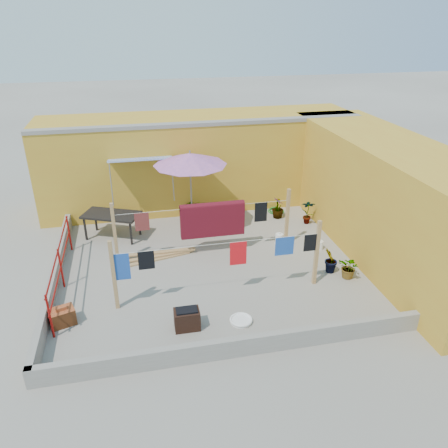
{
  "coord_description": "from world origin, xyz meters",
  "views": [
    {
      "loc": [
        -1.81,
        -10.3,
        6.32
      ],
      "look_at": [
        0.47,
        0.3,
        1.12
      ],
      "focal_mm": 35.0,
      "sensor_mm": 36.0,
      "label": 1
    }
  ],
  "objects_px": {
    "outdoor_table": "(111,216)",
    "plant_back_a": "(192,209)",
    "water_jug_a": "(320,245)",
    "brazier": "(187,319)",
    "water_jug_b": "(279,239)",
    "brick_stack": "(63,316)",
    "patio_umbrella": "(190,160)",
    "white_basin": "(241,320)",
    "green_hose": "(276,211)"
  },
  "relations": [
    {
      "from": "outdoor_table",
      "to": "plant_back_a",
      "type": "height_order",
      "value": "outdoor_table"
    },
    {
      "from": "water_jug_a",
      "to": "brazier",
      "type": "bearing_deg",
      "value": -147.4
    },
    {
      "from": "water_jug_b",
      "to": "brick_stack",
      "type": "bearing_deg",
      "value": -156.3
    },
    {
      "from": "outdoor_table",
      "to": "water_jug_a",
      "type": "relative_size",
      "value": 6.16
    },
    {
      "from": "patio_umbrella",
      "to": "white_basin",
      "type": "bearing_deg",
      "value": -85.18
    },
    {
      "from": "outdoor_table",
      "to": "water_jug_b",
      "type": "height_order",
      "value": "outdoor_table"
    },
    {
      "from": "white_basin",
      "to": "water_jug_b",
      "type": "bearing_deg",
      "value": 58.97
    },
    {
      "from": "outdoor_table",
      "to": "plant_back_a",
      "type": "xyz_separation_m",
      "value": [
        2.61,
        0.81,
        -0.36
      ]
    },
    {
      "from": "water_jug_a",
      "to": "green_hose",
      "type": "height_order",
      "value": "water_jug_a"
    },
    {
      "from": "brick_stack",
      "to": "brazier",
      "type": "bearing_deg",
      "value": -15.18
    },
    {
      "from": "white_basin",
      "to": "green_hose",
      "type": "height_order",
      "value": "white_basin"
    },
    {
      "from": "water_jug_a",
      "to": "brick_stack",
      "type": "bearing_deg",
      "value": -163.85
    },
    {
      "from": "white_basin",
      "to": "water_jug_b",
      "type": "xyz_separation_m",
      "value": [
        2.06,
        3.42,
        0.12
      ]
    },
    {
      "from": "white_basin",
      "to": "green_hose",
      "type": "distance_m",
      "value": 6.37
    },
    {
      "from": "patio_umbrella",
      "to": "water_jug_a",
      "type": "bearing_deg",
      "value": -29.03
    },
    {
      "from": "patio_umbrella",
      "to": "green_hose",
      "type": "relative_size",
      "value": 5.13
    },
    {
      "from": "patio_umbrella",
      "to": "brazier",
      "type": "relative_size",
      "value": 5.2
    },
    {
      "from": "green_hose",
      "to": "outdoor_table",
      "type": "bearing_deg",
      "value": -171.79
    },
    {
      "from": "brick_stack",
      "to": "outdoor_table",
      "type": "bearing_deg",
      "value": 75.68
    },
    {
      "from": "patio_umbrella",
      "to": "white_basin",
      "type": "distance_m",
      "value": 5.37
    },
    {
      "from": "outdoor_table",
      "to": "green_hose",
      "type": "bearing_deg",
      "value": 8.21
    },
    {
      "from": "plant_back_a",
      "to": "outdoor_table",
      "type": "bearing_deg",
      "value": -162.76
    },
    {
      "from": "brazier",
      "to": "white_basin",
      "type": "xyz_separation_m",
      "value": [
        1.23,
        -0.05,
        -0.2
      ]
    },
    {
      "from": "outdoor_table",
      "to": "brick_stack",
      "type": "bearing_deg",
      "value": -104.32
    },
    {
      "from": "water_jug_a",
      "to": "green_hose",
      "type": "xyz_separation_m",
      "value": [
        -0.4,
        2.91,
        -0.1
      ]
    },
    {
      "from": "plant_back_a",
      "to": "brick_stack",
      "type": "bearing_deg",
      "value": -126.51
    },
    {
      "from": "brazier",
      "to": "water_jug_a",
      "type": "distance_m",
      "value": 5.18
    },
    {
      "from": "water_jug_a",
      "to": "plant_back_a",
      "type": "relative_size",
      "value": 0.43
    },
    {
      "from": "outdoor_table",
      "to": "white_basin",
      "type": "relative_size",
      "value": 3.65
    },
    {
      "from": "outdoor_table",
      "to": "green_hose",
      "type": "distance_m",
      "value": 5.73
    },
    {
      "from": "brick_stack",
      "to": "plant_back_a",
      "type": "bearing_deg",
      "value": 53.49
    },
    {
      "from": "white_basin",
      "to": "water_jug_a",
      "type": "height_order",
      "value": "water_jug_a"
    },
    {
      "from": "water_jug_b",
      "to": "green_hose",
      "type": "bearing_deg",
      "value": 73.75
    },
    {
      "from": "water_jug_b",
      "to": "green_hose",
      "type": "distance_m",
      "value": 2.43
    },
    {
      "from": "outdoor_table",
      "to": "green_hose",
      "type": "height_order",
      "value": "outdoor_table"
    },
    {
      "from": "green_hose",
      "to": "plant_back_a",
      "type": "height_order",
      "value": "plant_back_a"
    },
    {
      "from": "patio_umbrella",
      "to": "outdoor_table",
      "type": "bearing_deg",
      "value": 176.81
    },
    {
      "from": "patio_umbrella",
      "to": "plant_back_a",
      "type": "xyz_separation_m",
      "value": [
        0.13,
        0.95,
        -2.05
      ]
    },
    {
      "from": "brazier",
      "to": "white_basin",
      "type": "distance_m",
      "value": 1.24
    },
    {
      "from": "brazier",
      "to": "white_basin",
      "type": "bearing_deg",
      "value": -2.33
    },
    {
      "from": "brazier",
      "to": "green_hose",
      "type": "bearing_deg",
      "value": 55.2
    },
    {
      "from": "brick_stack",
      "to": "water_jug_a",
      "type": "relative_size",
      "value": 2.02
    },
    {
      "from": "brazier",
      "to": "plant_back_a",
      "type": "xyz_separation_m",
      "value": [
        0.95,
        5.7,
        0.12
      ]
    },
    {
      "from": "brick_stack",
      "to": "water_jug_a",
      "type": "height_order",
      "value": "brick_stack"
    },
    {
      "from": "outdoor_table",
      "to": "brick_stack",
      "type": "xyz_separation_m",
      "value": [
        -1.06,
        -4.15,
        -0.52
      ]
    },
    {
      "from": "patio_umbrella",
      "to": "outdoor_table",
      "type": "height_order",
      "value": "patio_umbrella"
    },
    {
      "from": "outdoor_table",
      "to": "brazier",
      "type": "xyz_separation_m",
      "value": [
        1.66,
        -4.89,
        -0.48
      ]
    },
    {
      "from": "patio_umbrella",
      "to": "water_jug_b",
      "type": "height_order",
      "value": "patio_umbrella"
    },
    {
      "from": "white_basin",
      "to": "plant_back_a",
      "type": "bearing_deg",
      "value": 92.71
    },
    {
      "from": "outdoor_table",
      "to": "brazier",
      "type": "height_order",
      "value": "outdoor_table"
    }
  ]
}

